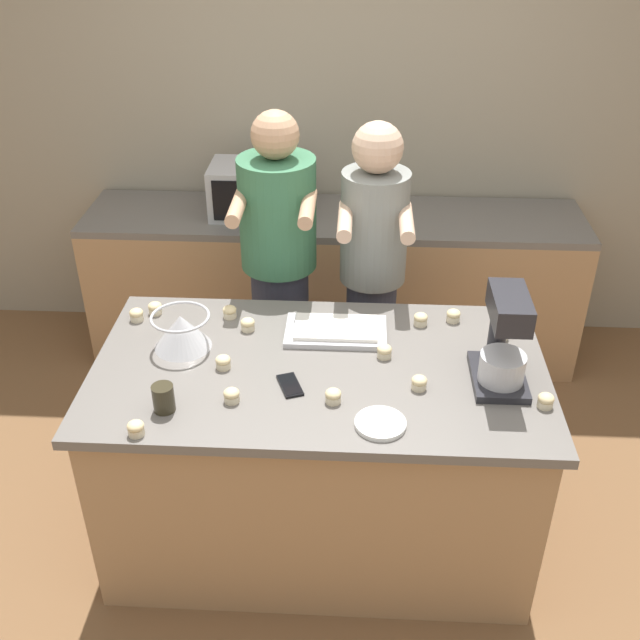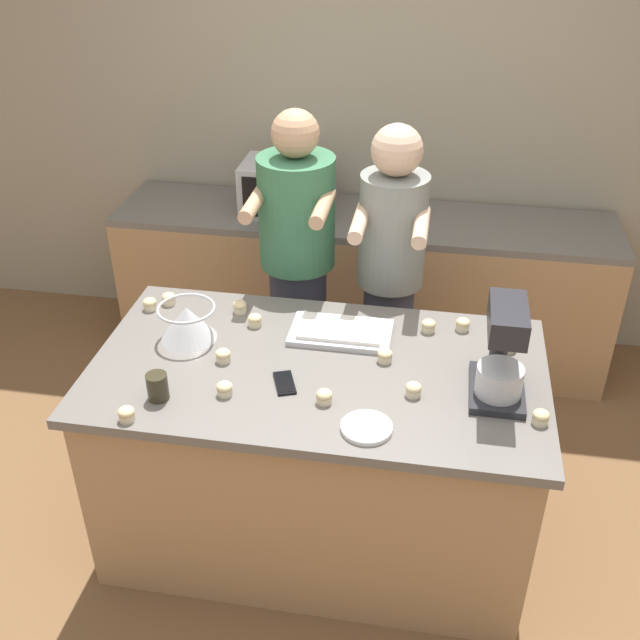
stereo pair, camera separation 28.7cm
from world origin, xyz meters
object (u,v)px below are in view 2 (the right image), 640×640
(person_right, at_px, (390,283))
(cupcake_8, at_px, (150,304))
(cupcake_5, at_px, (223,355))
(cupcake_7, at_px, (509,345))
(cupcake_3, at_px, (169,299))
(stand_mixer, at_px, (502,356))
(cupcake_2, at_px, (126,414))
(mixing_bowl, at_px, (187,322))
(cupcake_1, at_px, (463,324))
(cupcake_4, at_px, (413,389))
(person_left, at_px, (298,274))
(drinking_glass, at_px, (157,387))
(cupcake_6, at_px, (428,326))
(microwave_oven, at_px, (287,188))
(cupcake_12, at_px, (324,396))
(cupcake_10, at_px, (541,417))
(cupcake_11, at_px, (240,307))
(cupcake_0, at_px, (225,389))
(cell_phone, at_px, (285,383))
(baking_tray, at_px, (341,332))
(cupcake_9, at_px, (255,320))
(cupcake_13, at_px, (385,356))
(small_plate, at_px, (366,428))

(person_right, bearing_deg, cupcake_8, -155.14)
(cupcake_5, relative_size, cupcake_7, 1.00)
(cupcake_3, bearing_deg, stand_mixer, -16.28)
(cupcake_2, distance_m, cupcake_5, 0.47)
(mixing_bowl, relative_size, cupcake_1, 4.04)
(cupcake_4, height_order, cupcake_8, same)
(person_left, xyz_separation_m, stand_mixer, (0.92, -0.82, 0.19))
(cupcake_8, bearing_deg, cupcake_2, -75.28)
(drinking_glass, relative_size, cupcake_4, 1.76)
(cupcake_5, bearing_deg, cupcake_6, 24.58)
(microwave_oven, relative_size, cupcake_12, 8.35)
(person_right, bearing_deg, cupcake_10, -57.61)
(mixing_bowl, bearing_deg, cupcake_10, -12.86)
(cupcake_4, bearing_deg, cupcake_6, 85.86)
(microwave_oven, distance_m, cupcake_11, 1.14)
(microwave_oven, xyz_separation_m, cupcake_11, (0.03, -1.13, -0.10))
(drinking_glass, distance_m, cupcake_0, 0.24)
(cupcake_4, bearing_deg, cupcake_8, 160.34)
(mixing_bowl, height_order, cupcake_6, mixing_bowl)
(stand_mixer, distance_m, cupcake_2, 1.35)
(cupcake_3, height_order, cupcake_7, same)
(cupcake_1, bearing_deg, cell_phone, -142.68)
(cupcake_0, bearing_deg, mixing_bowl, 126.06)
(microwave_oven, xyz_separation_m, cupcake_1, (0.98, -1.11, -0.10))
(cupcake_0, bearing_deg, baking_tray, 52.52)
(cell_phone, bearing_deg, cupcake_2, -148.98)
(cupcake_0, bearing_deg, cupcake_3, 125.68)
(cupcake_7, relative_size, cupcake_8, 1.00)
(person_left, xyz_separation_m, cupcake_4, (0.61, -0.89, 0.05))
(drinking_glass, distance_m, cupcake_6, 1.14)
(person_left, distance_m, cupcake_11, 0.46)
(stand_mixer, xyz_separation_m, cupcake_7, (0.06, 0.30, -0.14))
(cupcake_5, xyz_separation_m, cupcake_8, (-0.43, 0.33, 0.00))
(cupcake_1, xyz_separation_m, cupcake_9, (-0.87, -0.12, 0.00))
(cupcake_13, bearing_deg, cupcake_2, -149.05)
(cupcake_1, distance_m, cupcake_10, 0.63)
(small_plate, distance_m, cupcake_6, 0.70)
(stand_mixer, xyz_separation_m, baking_tray, (-0.63, 0.29, -0.15))
(stand_mixer, xyz_separation_m, cupcake_8, (-1.48, 0.36, -0.14))
(cupcake_1, bearing_deg, cupcake_13, -136.17)
(cell_phone, height_order, cupcake_1, cupcake_1)
(mixing_bowl, xyz_separation_m, cell_phone, (0.46, -0.25, -0.07))
(microwave_oven, height_order, cupcake_2, microwave_oven)
(cupcake_10, bearing_deg, cupcake_9, 158.32)
(mixing_bowl, xyz_separation_m, cupcake_7, (1.30, 0.13, -0.05))
(person_right, bearing_deg, small_plate, -88.87)
(microwave_oven, distance_m, cupcake_8, 1.24)
(cell_phone, xyz_separation_m, small_plate, (0.34, -0.21, 0.00))
(cupcake_0, xyz_separation_m, cupcake_2, (-0.30, -0.20, 0.00))
(cupcake_11, bearing_deg, stand_mixer, -20.25)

